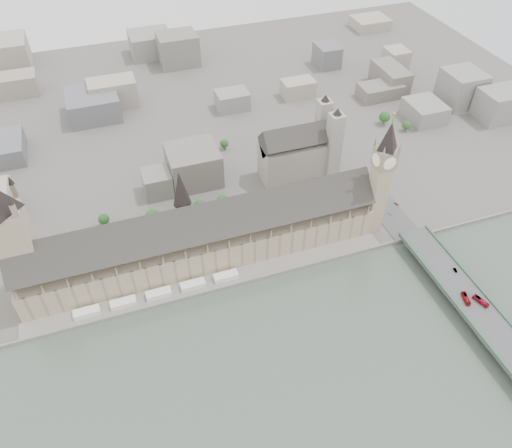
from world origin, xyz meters
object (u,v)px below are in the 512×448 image
object	(u,v)px
elizabeth_tower	(382,171)
red_bus_south	(481,301)
palace_of_westminster	(202,237)
westminster_bridge	(468,304)
westminster_abbey	(300,151)
red_bus_north	(466,298)
victoria_tower	(13,238)
car_approach	(397,204)
car_silver	(455,270)

from	to	relation	value
elizabeth_tower	red_bus_south	xyz separation A→B (m)	(28.53, -100.08, -46.18)
palace_of_westminster	westminster_bridge	xyz separation A→B (m)	(162.00, -107.20, -17.58)
westminster_abbey	red_bus_south	size ratio (longest dim) A/B	5.71
westminster_bridge	red_bus_north	bearing A→B (deg)	171.41
victoria_tower	red_bus_south	size ratio (longest dim) A/B	8.40
red_bus_south	car_approach	distance (m)	108.39
car_approach	red_bus_north	bearing A→B (deg)	-117.12
westminster_bridge	red_bus_north	size ratio (longest dim) A/B	28.49
red_bus_north	westminster_abbey	bearing A→B (deg)	120.24
victoria_tower	red_bus_north	xyz separation A→B (m)	(280.38, -112.95, -43.37)
red_bus_north	car_approach	size ratio (longest dim) A/B	2.51
palace_of_westminster	victoria_tower	bearing A→B (deg)	177.04
westminster_abbey	victoria_tower	bearing A→B (deg)	-163.50
car_approach	red_bus_south	bearing A→B (deg)	-112.63
car_approach	victoria_tower	bearing A→B (deg)	155.04
westminster_bridge	car_silver	bearing A→B (deg)	77.15
westminster_abbey	car_approach	bearing A→B (deg)	-55.12
westminster_bridge	red_bus_south	size ratio (longest dim) A/B	27.30
victoria_tower	car_silver	xyz separation A→B (m)	(289.84, -87.92, -44.26)
palace_of_westminster	car_silver	size ratio (longest dim) A/B	63.14
elizabeth_tower	victoria_tower	world-z (taller)	elizabeth_tower
westminster_bridge	westminster_abbey	world-z (taller)	westminster_abbey
elizabeth_tower	westminster_abbey	xyz separation A→B (m)	(-27.08, 87.00, -33.01)
car_approach	palace_of_westminster	bearing A→B (deg)	155.80
red_bus_north	red_bus_south	size ratio (longest dim) A/B	0.96
car_silver	car_approach	size ratio (longest dim) A/B	0.92
westminster_bridge	car_approach	distance (m)	104.03
victoria_tower	car_silver	size ratio (longest dim) A/B	23.83
red_bus_south	elizabeth_tower	bearing A→B (deg)	89.44
car_approach	elizabeth_tower	bearing A→B (deg)	173.60
victoria_tower	red_bus_south	world-z (taller)	victoria_tower
victoria_tower	car_approach	bearing A→B (deg)	-1.93
victoria_tower	red_bus_south	distance (m)	314.75
palace_of_westminster	red_bus_north	xyz separation A→B (m)	(158.38, -106.65, -10.87)
red_bus_south	car_silver	xyz separation A→B (m)	(1.31, 30.16, -0.97)
elizabeth_tower	car_approach	distance (m)	55.37
red_bus_north	car_silver	size ratio (longest dim) A/B	2.72
red_bus_south	car_approach	size ratio (longest dim) A/B	2.62
red_bus_south	car_approach	world-z (taller)	red_bus_south
red_bus_north	red_bus_south	distance (m)	9.63
red_bus_south	victoria_tower	bearing A→B (deg)	141.27
red_bus_north	elizabeth_tower	bearing A→B (deg)	117.74
palace_of_westminster	car_silver	xyz separation A→B (m)	(167.84, -81.62, -11.76)
westminster_bridge	red_bus_south	bearing A→B (deg)	-45.34
palace_of_westminster	red_bus_north	size ratio (longest dim) A/B	23.23
westminster_bridge	red_bus_south	distance (m)	9.36
red_bus_south	car_approach	xyz separation A→B (m)	(-0.75, 108.38, -1.00)
westminster_abbey	red_bus_north	size ratio (longest dim) A/B	5.96
palace_of_westminster	red_bus_south	xyz separation A→B (m)	(166.53, -111.78, -10.80)
palace_of_westminster	victoria_tower	world-z (taller)	victoria_tower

